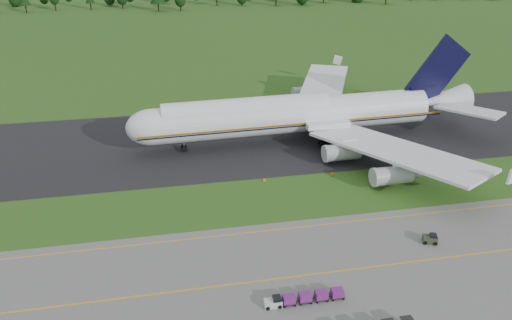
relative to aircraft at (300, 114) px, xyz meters
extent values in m
plane|color=#2B5318|center=(-13.60, -24.74, -6.44)|extent=(600.00, 600.00, 0.00)
cube|color=black|center=(-13.60, 3.26, -6.40)|extent=(300.00, 40.00, 0.08)
cube|color=#E8A70D|center=(-13.60, -46.74, -6.37)|extent=(300.00, 0.25, 0.01)
cube|color=#E8A70D|center=(-13.60, -34.74, -6.37)|extent=(120.00, 0.20, 0.01)
cylinder|color=black|center=(-99.44, 197.07, -4.51)|extent=(0.70, 0.70, 3.85)
cylinder|color=black|center=(-84.83, 200.73, -4.33)|extent=(0.70, 0.70, 4.21)
cylinder|color=black|center=(-66.05, 201.89, -4.71)|extent=(0.70, 0.70, 3.46)
cylinder|color=black|center=(-48.63, 202.38, -4.51)|extent=(0.70, 0.70, 3.85)
cylinder|color=black|center=(-28.67, 188.31, -4.35)|extent=(0.70, 0.70, 4.16)
cylinder|color=black|center=(-16.56, 188.14, -4.55)|extent=(0.70, 0.70, 3.77)
sphere|color=#183813|center=(-16.56, 188.14, -0.68)|extent=(5.99, 5.99, 5.99)
cylinder|color=black|center=(5.39, 202.38, -4.44)|extent=(0.70, 0.70, 3.99)
cylinder|color=black|center=(19.84, 199.65, -4.86)|extent=(0.70, 0.70, 3.15)
cylinder|color=black|center=(39.49, 195.47, -4.38)|extent=(0.70, 0.70, 4.10)
cylinder|color=black|center=(55.10, 194.32, -4.53)|extent=(0.70, 0.70, 3.81)
cylinder|color=black|center=(70.37, 200.95, -4.91)|extent=(0.70, 0.70, 3.04)
cylinder|color=black|center=(91.21, 198.92, -4.89)|extent=(0.70, 0.70, 3.10)
cylinder|color=black|center=(105.26, 188.43, -4.55)|extent=(0.70, 0.70, 3.76)
cylinder|color=white|center=(-1.47, -0.06, -0.23)|extent=(62.32, 10.13, 7.70)
cylinder|color=white|center=(-12.16, -0.48, 1.59)|extent=(36.59, 7.43, 6.01)
sphere|color=white|center=(-32.47, -1.27, -0.23)|extent=(7.70, 7.70, 7.70)
cone|color=white|center=(35.42, 1.39, 0.31)|extent=(12.05, 7.77, 7.32)
cube|color=#C48B1D|center=(-1.32, -3.93, -0.87)|extent=(68.43, 2.74, 0.37)
cube|color=white|center=(13.72, -19.92, -1.19)|extent=(26.64, 37.11, 0.59)
cube|color=white|center=(12.12, 20.93, -1.19)|extent=(24.45, 37.61, 0.59)
cylinder|color=#9C9FA4|center=(5.42, -13.28, -3.87)|extent=(7.62, 3.71, 3.42)
cylinder|color=#9C9FA4|center=(11.03, -24.84, -3.87)|extent=(7.62, 3.71, 3.42)
cylinder|color=#9C9FA4|center=(4.36, 13.66, -3.87)|extent=(7.62, 3.71, 3.42)
cylinder|color=#9C9FA4|center=(9.06, 25.63, -3.87)|extent=(7.62, 3.71, 3.42)
cube|color=black|center=(32.76, 1.28, 7.51)|extent=(15.62, 1.20, 17.18)
cube|color=white|center=(37.34, -6.57, 0.63)|extent=(12.69, 14.81, 0.48)
cube|color=white|center=(36.71, 9.47, 0.63)|extent=(12.01, 15.00, 0.48)
cylinder|color=slate|center=(-26.06, -1.02, -5.26)|extent=(0.39, 0.39, 2.35)
cylinder|color=black|center=(-26.06, -1.02, -5.74)|extent=(1.43, 1.02, 1.39)
cylinder|color=slate|center=(5.14, -4.62, -5.26)|extent=(0.39, 0.39, 2.35)
cylinder|color=black|center=(5.14, -4.62, -5.74)|extent=(1.43, 1.02, 1.39)
cylinder|color=slate|center=(4.76, 5.01, -5.26)|extent=(0.39, 0.39, 2.35)
cylinder|color=black|center=(4.76, 5.01, -5.74)|extent=(1.43, 1.02, 1.39)
cube|color=silver|center=(-17.65, -51.96, -5.89)|extent=(2.29, 1.23, 0.97)
cylinder|color=black|center=(-18.44, -52.58, -6.11)|extent=(0.53, 0.19, 0.53)
cube|color=black|center=(-15.53, -51.96, -6.07)|extent=(1.76, 1.32, 0.11)
cube|color=#651D6C|center=(-15.53, -51.96, -5.54)|extent=(1.59, 1.23, 0.97)
cylinder|color=black|center=(-16.24, -52.58, -6.23)|extent=(0.30, 0.13, 0.30)
cube|color=black|center=(-13.33, -51.96, -6.07)|extent=(1.76, 1.32, 0.11)
cube|color=#651D6C|center=(-13.33, -51.96, -5.54)|extent=(1.59, 1.23, 0.97)
cylinder|color=black|center=(-14.04, -52.58, -6.23)|extent=(0.30, 0.13, 0.30)
cube|color=black|center=(-11.13, -51.96, -6.07)|extent=(1.76, 1.32, 0.11)
cube|color=#651D6C|center=(-11.13, -51.96, -5.54)|extent=(1.59, 1.23, 0.97)
cylinder|color=black|center=(-11.83, -52.58, -6.23)|extent=(0.30, 0.13, 0.30)
cube|color=black|center=(-8.93, -51.96, -6.07)|extent=(1.76, 1.32, 0.11)
cube|color=#651D6C|center=(-8.93, -51.96, -5.54)|extent=(1.59, 1.23, 0.97)
cylinder|color=black|center=(-9.63, -52.58, -6.23)|extent=(0.30, 0.13, 0.30)
cylinder|color=black|center=(-17.65, -51.96, -6.11)|extent=(0.53, 0.19, 0.53)
cube|color=#303727|center=(9.41, -42.70, -5.78)|extent=(2.46, 1.91, 1.19)
cylinder|color=black|center=(8.66, -43.35, -6.07)|extent=(0.60, 0.22, 0.60)
cylinder|color=black|center=(10.17, -42.05, -6.07)|extent=(0.60, 0.22, 0.60)
cube|color=black|center=(-2.47, -59.08, -4.88)|extent=(1.55, 1.55, 0.07)
cube|color=orange|center=(-11.75, -18.15, -6.14)|extent=(0.50, 0.12, 0.60)
cube|color=black|center=(-11.75, -18.15, -6.42)|extent=(0.30, 0.30, 0.04)
cube|color=orange|center=(1.84, -18.15, -6.14)|extent=(0.50, 0.12, 0.60)
cube|color=black|center=(1.84, -18.15, -6.42)|extent=(0.30, 0.30, 0.04)
cube|color=orange|center=(15.43, -18.15, -6.14)|extent=(0.50, 0.12, 0.60)
cube|color=black|center=(15.43, -18.15, -6.42)|extent=(0.30, 0.30, 0.04)
cube|color=orange|center=(29.02, -18.15, -6.14)|extent=(0.50, 0.12, 0.60)
cube|color=black|center=(29.02, -18.15, -6.42)|extent=(0.30, 0.30, 0.04)
camera|label=1|loc=(-29.26, -100.85, 38.92)|focal=35.00mm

